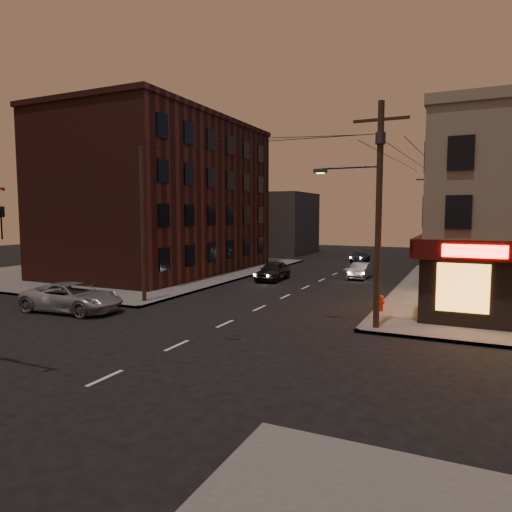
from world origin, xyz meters
The scene contains 14 objects.
ground centered at (0.00, 0.00, 0.00)m, with size 120.00×120.00×0.00m, color black.
sidewalk_nw centered at (-18.00, 19.00, 0.07)m, with size 24.00×28.00×0.15m, color #514F4C.
brick_apartment centered at (-14.50, 19.00, 6.65)m, with size 12.00×20.00×13.00m, color #431C15.
bg_building_ne_a centered at (14.00, 38.00, 3.50)m, with size 10.00×12.00×7.00m, color #3F3D3A.
bg_building_nw centered at (-13.00, 42.00, 4.00)m, with size 9.00×10.00×8.00m, color #3F3D3A.
bg_building_ne_b centered at (12.00, 52.00, 3.00)m, with size 8.00×8.00×6.00m, color #3F3D3A.
utility_pole_main centered at (6.68, 5.80, 5.76)m, with size 4.20×0.44×10.00m.
utility_pole_far centered at (6.80, 32.00, 4.65)m, with size 0.26×0.26×9.00m, color #382619.
utility_pole_west centered at (-6.80, 6.50, 4.65)m, with size 0.24×0.24×9.00m, color #382619.
suv_cross centered at (-8.82, 2.99, 0.78)m, with size 2.59×5.62×1.56m, color gray.
sedan_near centered at (-3.48, 18.30, 0.76)m, with size 1.79×4.44×1.51m, color black.
sedan_mid centered at (2.56, 22.36, 0.64)m, with size 1.35×3.86×1.27m, color gray.
sedan_far centered at (-0.14, 34.95, 0.60)m, with size 1.67×4.10×1.19m, color #1A2335.
fire_hydrant centered at (6.40, 9.43, 0.61)m, with size 0.39×0.39×0.85m.
Camera 1 is at (10.39, -14.85, 5.27)m, focal length 32.00 mm.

